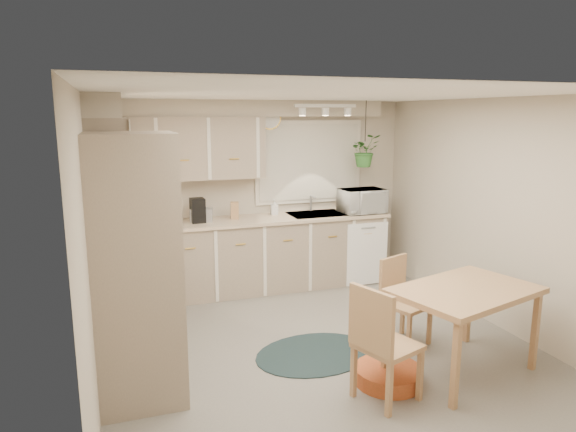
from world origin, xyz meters
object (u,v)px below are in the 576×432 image
object	(u,v)px
dining_table	(463,330)
chair_left	(388,342)
pet_bed	(388,375)
microwave	(362,198)
chair_back	(407,302)
braided_rug	(315,354)

from	to	relation	value
dining_table	chair_left	xyz separation A→B (m)	(-0.85, -0.18, 0.10)
pet_bed	microwave	bearing A→B (deg)	68.16
chair_back	pet_bed	world-z (taller)	chair_back
microwave	braided_rug	bearing A→B (deg)	-130.99
chair_left	chair_back	bearing A→B (deg)	120.78
chair_back	braided_rug	bearing A→B (deg)	-24.89
chair_left	braided_rug	bearing A→B (deg)	176.11
braided_rug	pet_bed	world-z (taller)	pet_bed
chair_back	microwave	bearing A→B (deg)	-124.88
braided_rug	dining_table	bearing A→B (deg)	-32.74
dining_table	pet_bed	xyz separation A→B (m)	(-0.71, 0.02, -0.32)
chair_left	microwave	size ratio (longest dim) A/B	1.67
chair_back	microwave	world-z (taller)	microwave
chair_back	braided_rug	xyz separation A→B (m)	(-0.93, 0.06, -0.42)
chair_back	microwave	xyz separation A→B (m)	(0.47, 1.91, 0.71)
chair_back	pet_bed	distance (m)	0.90
chair_left	braided_rug	size ratio (longest dim) A/B	0.82
dining_table	braided_rug	distance (m)	1.36
dining_table	microwave	size ratio (longest dim) A/B	2.12
chair_left	chair_back	size ratio (longest dim) A/B	1.12
dining_table	chair_left	size ratio (longest dim) A/B	1.27
braided_rug	microwave	world-z (taller)	microwave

